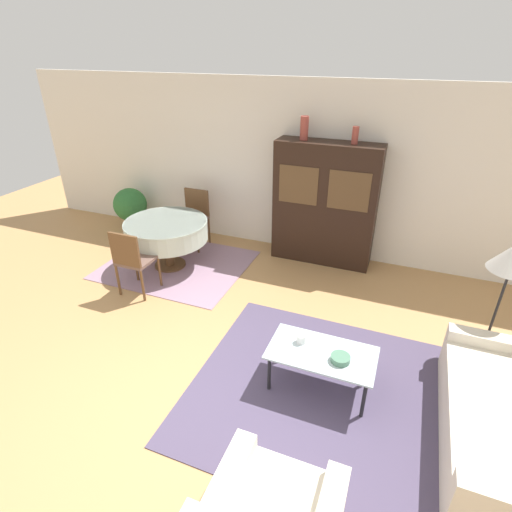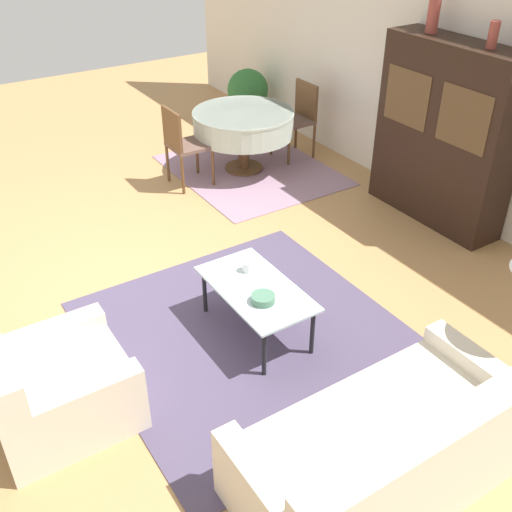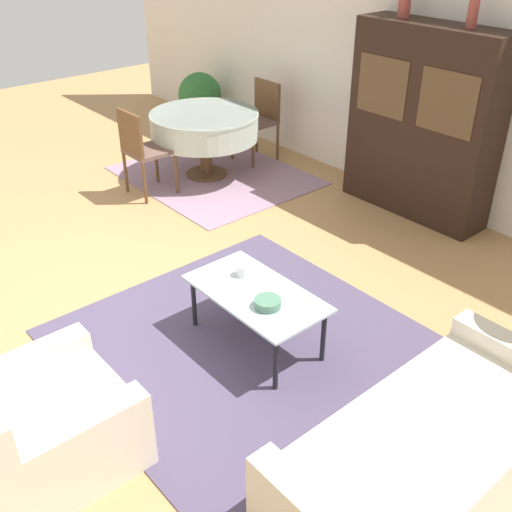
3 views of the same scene
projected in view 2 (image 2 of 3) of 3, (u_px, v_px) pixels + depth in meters
ground_plane at (128, 286)px, 5.54m from camera, size 14.00×14.00×0.00m
wall_back at (429, 78)px, 6.45m from camera, size 10.00×0.06×2.70m
area_rug at (250, 336)px, 4.93m from camera, size 2.53×2.37×0.01m
dining_rug at (251, 170)px, 7.65m from camera, size 2.16×1.79×0.01m
couch at (390, 451)px, 3.61m from camera, size 0.93×1.88×0.80m
armchair at (53, 389)px, 4.05m from camera, size 0.86×0.91×0.77m
coffee_table at (256, 292)px, 4.77m from camera, size 1.04×0.57×0.44m
display_cabinet at (444, 135)px, 6.16m from camera, size 1.55×0.45×1.88m
dining_table at (243, 124)px, 7.35m from camera, size 1.25×1.25×0.75m
dining_chair_near at (182, 142)px, 7.00m from camera, size 0.44×0.44×0.95m
dining_chair_far at (298, 115)px, 7.76m from camera, size 0.44×0.44×0.95m
cup at (248, 266)px, 4.91m from camera, size 0.10×0.10×0.09m
bowl at (263, 298)px, 4.57m from camera, size 0.19×0.19×0.06m
vase_tall at (433, 15)px, 5.83m from camera, size 0.12×0.12×0.33m
vase_short at (493, 35)px, 5.34m from camera, size 0.09×0.09×0.24m
potted_plant at (248, 92)px, 8.83m from camera, size 0.60×0.60×0.81m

